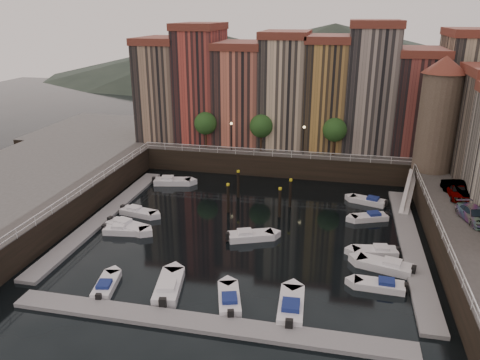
% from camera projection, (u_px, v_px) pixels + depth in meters
% --- Properties ---
extents(ground, '(200.00, 200.00, 0.00)m').
position_uv_depth(ground, '(249.00, 227.00, 49.66)').
color(ground, black).
rests_on(ground, ground).
extents(quay_far, '(80.00, 20.00, 3.00)m').
position_uv_depth(quay_far, '(282.00, 147.00, 73.03)').
color(quay_far, black).
rests_on(quay_far, ground).
extents(quay_left, '(20.00, 36.00, 3.00)m').
position_uv_depth(quay_left, '(4.00, 199.00, 52.93)').
color(quay_left, black).
rests_on(quay_left, ground).
extents(dock_left, '(2.00, 28.00, 0.35)m').
position_uv_depth(dock_left, '(105.00, 215.00, 51.93)').
color(dock_left, gray).
rests_on(dock_left, ground).
extents(dock_right, '(2.00, 28.00, 0.35)m').
position_uv_depth(dock_right, '(411.00, 245.00, 45.43)').
color(dock_right, gray).
rests_on(dock_right, ground).
extents(dock_near, '(30.00, 2.00, 0.35)m').
position_uv_depth(dock_near, '(204.00, 324.00, 33.99)').
color(dock_near, gray).
rests_on(dock_near, ground).
extents(mountains, '(145.00, 100.00, 18.00)m').
position_uv_depth(mountains, '(323.00, 57.00, 147.64)').
color(mountains, '#2D382D').
rests_on(mountains, ground).
extents(far_terrace, '(48.70, 10.30, 17.50)m').
position_uv_depth(far_terrace, '(305.00, 90.00, 66.84)').
color(far_terrace, '#9C7D63').
rests_on(far_terrace, quay_far).
extents(corner_tower, '(5.20, 5.20, 13.80)m').
position_uv_depth(corner_tower, '(439.00, 113.00, 55.48)').
color(corner_tower, '#6B5B4C').
rests_on(corner_tower, quay_right).
extents(promenade_trees, '(21.20, 3.20, 5.20)m').
position_uv_depth(promenade_trees, '(266.00, 126.00, 64.40)').
color(promenade_trees, black).
rests_on(promenade_trees, quay_far).
extents(street_lamps, '(10.36, 0.36, 4.18)m').
position_uv_depth(street_lamps, '(267.00, 133.00, 63.65)').
color(street_lamps, black).
rests_on(street_lamps, quay_far).
extents(railings, '(36.08, 34.04, 0.52)m').
position_uv_depth(railings, '(258.00, 178.00, 52.85)').
color(railings, white).
rests_on(railings, ground).
extents(gangway, '(2.78, 8.32, 3.73)m').
position_uv_depth(gangway, '(409.00, 189.00, 54.76)').
color(gangway, white).
rests_on(gangway, ground).
extents(mooring_pilings, '(7.04, 5.08, 3.78)m').
position_uv_depth(mooring_pilings, '(259.00, 195.00, 53.80)').
color(mooring_pilings, black).
rests_on(mooring_pilings, ground).
extents(boat_left_1, '(4.53, 2.12, 1.02)m').
position_uv_depth(boat_left_1, '(124.00, 230.00, 48.11)').
color(boat_left_1, white).
rests_on(boat_left_1, ground).
extents(boat_left_2, '(5.12, 3.09, 1.15)m').
position_uv_depth(boat_left_2, '(127.00, 226.00, 48.83)').
color(boat_left_2, white).
rests_on(boat_left_2, ground).
extents(boat_left_3, '(4.52, 2.35, 1.01)m').
position_uv_depth(boat_left_3, '(138.00, 212.00, 52.42)').
color(boat_left_3, white).
rests_on(boat_left_3, ground).
extents(boat_left_4, '(5.17, 2.74, 1.16)m').
position_uv_depth(boat_left_4, '(172.00, 181.00, 61.71)').
color(boat_left_4, white).
rests_on(boat_left_4, ground).
extents(boat_right_0, '(4.31, 1.72, 0.98)m').
position_uv_depth(boat_right_0, '(381.00, 285.00, 38.46)').
color(boat_right_0, white).
rests_on(boat_right_0, ground).
extents(boat_right_1, '(5.11, 2.98, 1.14)m').
position_uv_depth(boat_right_1, '(386.00, 266.00, 41.30)').
color(boat_right_1, white).
rests_on(boat_right_1, ground).
extents(boat_right_2, '(4.46, 2.20, 1.00)m').
position_uv_depth(boat_right_2, '(376.00, 251.00, 43.86)').
color(boat_right_2, white).
rests_on(boat_right_2, ground).
extents(boat_right_3, '(4.21, 2.85, 0.95)m').
position_uv_depth(boat_right_3, '(370.00, 217.00, 51.16)').
color(boat_right_3, white).
rests_on(boat_right_3, ground).
extents(boat_right_4, '(4.45, 2.76, 1.00)m').
position_uv_depth(boat_right_4, '(369.00, 201.00, 55.48)').
color(boat_right_4, white).
rests_on(boat_right_4, ground).
extents(boat_near_0, '(2.21, 4.25, 0.95)m').
position_uv_depth(boat_near_0, '(106.00, 285.00, 38.44)').
color(boat_near_0, white).
rests_on(boat_near_0, ground).
extents(boat_near_1, '(2.78, 5.42, 1.21)m').
position_uv_depth(boat_near_1, '(169.00, 287.00, 38.04)').
color(boat_near_1, white).
rests_on(boat_near_1, ground).
extents(boat_near_2, '(2.82, 4.69, 1.05)m').
position_uv_depth(boat_near_2, '(229.00, 299.00, 36.53)').
color(boat_near_2, white).
rests_on(boat_near_2, ground).
extents(boat_near_3, '(2.14, 5.23, 1.19)m').
position_uv_depth(boat_near_3, '(291.00, 307.00, 35.55)').
color(boat_near_3, white).
rests_on(boat_near_3, ground).
extents(car_a, '(1.81, 4.43, 1.50)m').
position_uv_depth(car_a, '(457.00, 191.00, 49.05)').
color(car_a, gray).
rests_on(car_a, quay_right).
extents(car_b, '(3.06, 4.92, 1.53)m').
position_uv_depth(car_b, '(459.00, 190.00, 49.31)').
color(car_b, gray).
rests_on(car_b, quay_right).
extents(car_c, '(3.00, 5.01, 1.36)m').
position_uv_depth(car_c, '(474.00, 215.00, 43.43)').
color(car_c, gray).
rests_on(car_c, quay_right).
extents(boat_extra_366, '(4.84, 3.29, 1.10)m').
position_uv_depth(boat_extra_366, '(250.00, 236.00, 46.82)').
color(boat_extra_366, white).
rests_on(boat_extra_366, ground).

